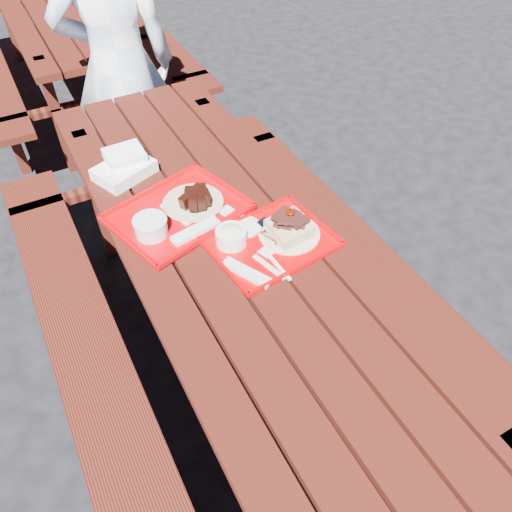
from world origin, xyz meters
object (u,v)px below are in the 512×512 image
picnic_table_near (237,279)px  far_tray (178,213)px  near_tray (267,236)px  person (119,66)px  picnic_table_far (62,24)px

picnic_table_near → far_tray: size_ratio=4.43×
picnic_table_near → near_tray: near_tray is taller
near_tray → person: size_ratio=0.27×
near_tray → picnic_table_near: bearing=153.5°
picnic_table_near → near_tray: 0.25m
far_tray → picnic_table_near: bearing=-60.1°
picnic_table_far → person: person is taller
picnic_table_near → picnic_table_far: bearing=90.0°
picnic_table_near → person: (0.03, 1.41, 0.24)m
far_tray → picnic_table_far: bearing=87.2°
picnic_table_far → person: (0.03, -1.39, 0.24)m
picnic_table_far → near_tray: bearing=-88.0°
far_tray → person: person is taller
picnic_table_near → person: 1.43m
near_tray → far_tray: 0.35m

